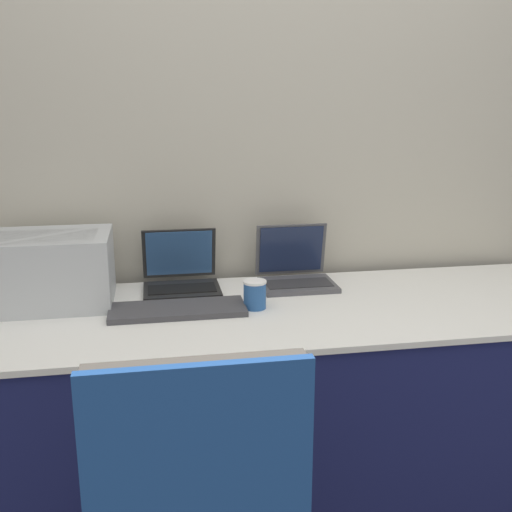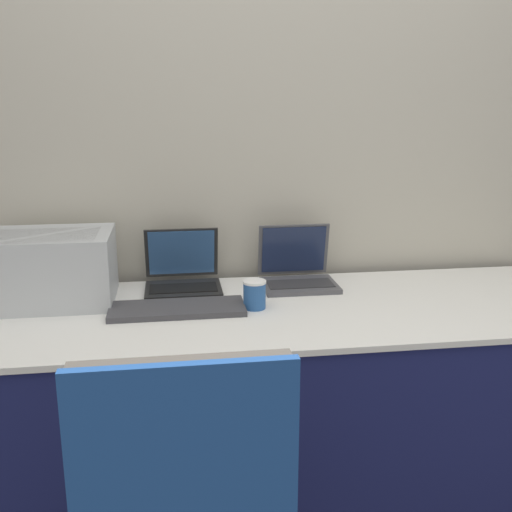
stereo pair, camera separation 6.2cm
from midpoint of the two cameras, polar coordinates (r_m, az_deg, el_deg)
The scene contains 8 objects.
wall_back at distance 2.47m, azimuth 0.05°, elevation 11.26°, with size 8.00×0.05×2.60m.
table at distance 2.28m, azimuth 2.13°, elevation -13.56°, with size 2.42×0.77×0.74m.
printer at distance 2.25m, azimuth -20.10°, elevation -1.00°, with size 0.45×0.33×0.25m.
laptop_left at distance 2.33m, azimuth -7.92°, elevation -1.93°, with size 0.29×0.28×0.22m.
laptop_right at distance 2.37m, azimuth 3.02°, elevation -1.48°, with size 0.29×0.26×0.23m.
external_keyboard at distance 2.09m, azimuth -8.32°, elevation -5.08°, with size 0.47×0.18×0.02m.
coffee_cup at distance 2.10m, azimuth -0.96°, elevation -3.68°, with size 0.08×0.08×0.10m.
chair at distance 1.44m, azimuth -6.94°, elevation -22.21°, with size 0.46×0.47×0.96m.
Camera 1 is at (-0.46, -1.58, 1.44)m, focal length 42.00 mm.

